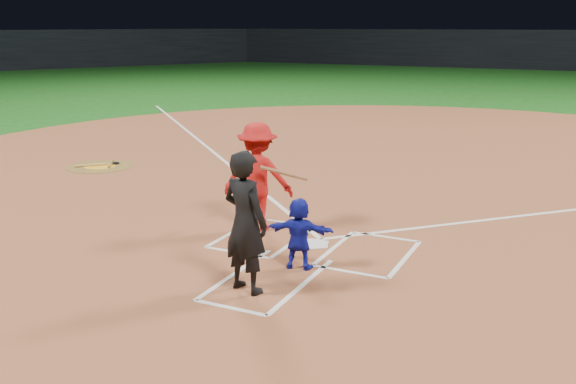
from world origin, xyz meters
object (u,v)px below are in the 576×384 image
at_px(home_plate, 314,244).
at_px(catcher, 299,233).
at_px(on_deck_circle, 100,166).
at_px(umpire, 245,222).
at_px(batter_at_plate, 258,177).

bearing_deg(home_plate, catcher, 101.28).
relative_size(on_deck_circle, umpire, 0.84).
height_order(umpire, batter_at_plate, umpire).
relative_size(home_plate, umpire, 0.30).
distance_m(catcher, batter_at_plate, 2.12).
height_order(catcher, batter_at_plate, batter_at_plate).
height_order(home_plate, batter_at_plate, batter_at_plate).
distance_m(umpire, batter_at_plate, 2.81).
bearing_deg(umpire, catcher, -91.25).
distance_m(home_plate, on_deck_circle, 8.21).
distance_m(on_deck_circle, batter_at_plate, 6.96).
bearing_deg(catcher, home_plate, -89.59).
xyz_separation_m(on_deck_circle, batter_at_plate, (6.28, -2.86, 0.98)).
relative_size(home_plate, batter_at_plate, 0.31).
bearing_deg(on_deck_circle, catcher, -29.06).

